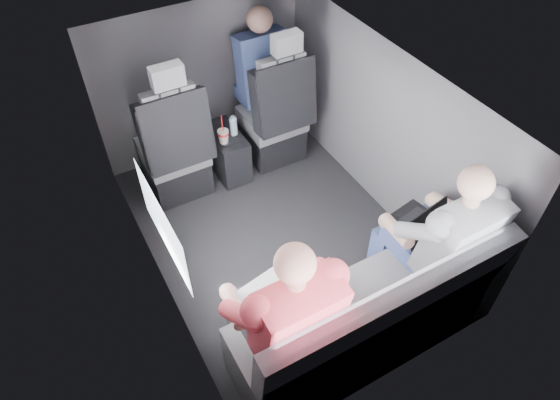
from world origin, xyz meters
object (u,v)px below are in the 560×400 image
water_bottle (233,126)px  passenger_rear_right (439,237)px  center_console (227,152)px  rear_bench (364,321)px  laptop_white (278,295)px  front_seat_left (175,154)px  laptop_black (417,222)px  soda_cup (223,136)px  passenger_front_right (261,69)px  passenger_rear_left (283,313)px  front_seat_right (275,120)px

water_bottle → passenger_rear_right: size_ratio=0.14×
center_console → rear_bench: rear_bench is taller
water_bottle → passenger_rear_right: (0.51, -1.81, 0.17)m
passenger_rear_right → water_bottle: bearing=105.8°
rear_bench → water_bottle: rear_bench is taller
laptop_white → front_seat_left: bearing=89.5°
rear_bench → laptop_black: bearing=25.7°
passenger_rear_right → soda_cup: bearing=109.9°
center_console → water_bottle: bearing=-32.6°
soda_cup → passenger_front_right: 0.68m
water_bottle → laptop_white: laptop_white is taller
passenger_front_right → passenger_rear_right: bearing=-86.9°
water_bottle → laptop_black: bearing=-73.3°
passenger_rear_right → passenger_front_right: passenger_front_right is taller
water_bottle → passenger_front_right: size_ratio=0.20×
front_seat_left → laptop_white: bearing=-90.5°
center_console → passenger_rear_left: 1.97m
soda_cup → front_seat_left: bearing=170.4°
front_seat_right → center_console: front_seat_right is taller
soda_cup → laptop_white: (-0.41, -1.62, 0.17)m
front_seat_right → laptop_white: (-0.91, -1.69, 0.24)m
laptop_black → passenger_rear_left: (-1.05, -0.17, 0.02)m
front_seat_left → laptop_black: front_seat_left is taller
center_console → passenger_front_right: passenger_front_right is taller
soda_cup → passenger_rear_left: size_ratio=0.21×
front_seat_left → rear_bench: bearing=-76.7°
front_seat_left → water_bottle: bearing=-0.0°
water_bottle → laptop_white: 1.77m
front_seat_right → water_bottle: bearing=-180.0°
soda_cup → water_bottle: bearing=28.6°
passenger_rear_right → passenger_front_right: (-0.11, 2.07, 0.11)m
front_seat_right → laptop_white: size_ratio=3.12×
laptop_black → rear_bench: bearing=-154.3°
laptop_black → passenger_rear_right: passenger_rear_right is taller
front_seat_right → passenger_front_right: size_ratio=1.47×
water_bottle → passenger_rear_left: 1.90m
front_seat_left → center_console: front_seat_left is taller
front_seat_left → laptop_black: 1.93m
laptop_black → water_bottle: bearing=106.7°
center_console → soda_cup: 0.29m
front_seat_left → soda_cup: size_ratio=4.67×
center_console → water_bottle: 0.29m
front_seat_left → passenger_rear_left: bearing=-91.7°
center_console → passenger_rear_right: (0.57, -1.85, 0.45)m
front_seat_right → laptop_black: 1.66m
laptop_white → laptop_black: 1.02m
passenger_rear_right → front_seat_right: bearing=93.9°
front_seat_left → front_seat_right: 0.90m
center_console → front_seat_left: bearing=-174.9°
water_bottle → laptop_black: size_ratio=0.48×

